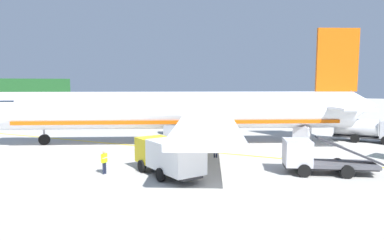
{
  "coord_description": "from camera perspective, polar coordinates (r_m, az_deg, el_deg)",
  "views": [
    {
      "loc": [
        -21.06,
        6.16,
        6.6
      ],
      "look_at": [
        9.64,
        19.87,
        2.78
      ],
      "focal_mm": 33.06,
      "sensor_mm": 36.0,
      "label": 1
    }
  ],
  "objects": [
    {
      "name": "airliner_foreground",
      "position": [
        36.39,
        -1.28,
        1.42
      ],
      "size": [
        32.59,
        38.56,
        11.9
      ],
      "color": "white",
      "rests_on": "ground"
    },
    {
      "name": "apron_guide_line",
      "position": [
        32.4,
        3.67,
        -5.27
      ],
      "size": [
        0.3,
        60.0,
        0.01
      ],
      "primitive_type": "cube",
      "color": "yellow",
      "rests_on": "ground"
    },
    {
      "name": "crew_marshaller",
      "position": [
        25.73,
        -13.98,
        -6.31
      ],
      "size": [
        0.63,
        0.26,
        1.68
      ],
      "color": "#191E33",
      "rests_on": "ground"
    },
    {
      "name": "service_truck_catering",
      "position": [
        26.5,
        18.97,
        -5.7
      ],
      "size": [
        4.01,
        6.86,
        2.67
      ],
      "color": "silver",
      "rests_on": "ground"
    },
    {
      "name": "crew_loader_left",
      "position": [
        30.22,
        3.83,
        -4.17
      ],
      "size": [
        0.41,
        0.57,
        1.73
      ],
      "color": "#191E33",
      "rests_on": "ground"
    },
    {
      "name": "service_truck_fuel",
      "position": [
        42.01,
        26.4,
        -1.31
      ],
      "size": [
        2.65,
        6.38,
        2.4
      ],
      "color": "silver",
      "rests_on": "ground"
    },
    {
      "name": "cargo_container_near",
      "position": [
        38.38,
        17.36,
        -2.28
      ],
      "size": [
        1.96,
        1.96,
        2.01
      ],
      "color": "#333338",
      "rests_on": "ground"
    },
    {
      "name": "service_truck_pushback",
      "position": [
        24.43,
        -3.88,
        -5.72
      ],
      "size": [
        5.13,
        6.37,
        2.49
      ],
      "color": "yellow",
      "rests_on": "ground"
    }
  ]
}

